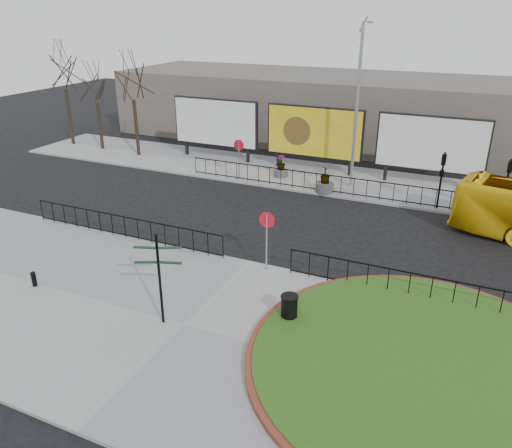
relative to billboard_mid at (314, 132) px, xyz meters
The scene contains 25 objects.
ground 13.31m from the billboard_mid, 83.40° to the right, with size 90.00×90.00×0.00m, color black.
pavement_near 18.21m from the billboard_mid, 85.23° to the right, with size 30.00×10.00×0.12m, color gray.
pavement_far 3.10m from the billboard_mid, 32.94° to the right, with size 44.00×6.00×0.12m, color gray.
brick_edge 19.36m from the billboard_mid, 62.06° to the right, with size 10.40×10.40×0.18m, color brown.
grass_lawn 19.36m from the billboard_mid, 62.06° to the right, with size 10.00×10.00×0.22m, color #1D4311.
railing_near_left 14.15m from the billboard_mid, 108.73° to the right, with size 10.00×0.10×1.10m, color black, non-canonical shape.
railing_near_right 15.62m from the billboard_mid, 58.92° to the right, with size 9.00×0.10×1.10m, color black, non-canonical shape.
railing_far 4.84m from the billboard_mid, 55.75° to the right, with size 18.00×0.10×1.10m, color black, non-canonical shape.
speed_sign_far 5.04m from the billboard_mid, 134.46° to the right, with size 0.64×0.07×2.47m.
speed_sign_near 13.62m from the billboard_mid, 79.41° to the right, with size 0.64×0.07×2.47m.
billboard_left 7.00m from the billboard_mid, behind, with size 6.20×0.31×4.10m.
billboard_mid is the anchor object (origin of this frame).
billboard_right 7.00m from the billboard_mid, ahead, with size 6.20×0.31×4.10m.
lamp_post 4.23m from the billboard_mid, 33.25° to the right, with size 0.74×0.18×9.23m.
signal_pole_a 8.80m from the billboard_mid, 24.42° to the right, with size 0.22×0.26×3.00m.
signal_pole_b 11.60m from the billboard_mid, 18.28° to the right, with size 0.22×0.26×3.00m.
tree_left 12.63m from the billboard_mid, behind, with size 2.00×2.00×7.00m, color #2D2119, non-canonical shape.
tree_mid 16.05m from the billboard_mid, behind, with size 2.00×2.00×6.20m, color #2D2119, non-canonical shape.
tree_far 19.07m from the billboard_mid, behind, with size 2.00×2.00×7.50m, color #2D2119, non-canonical shape.
building_backdrop 9.15m from the billboard_mid, 80.57° to the left, with size 40.00×10.00×5.00m, color #5B5850.
fingerpost_sign 18.15m from the billboard_mid, 87.48° to the right, with size 1.47×0.79×3.24m.
bollard 18.92m from the billboard_mid, 105.26° to the right, with size 0.20×0.20×0.61m.
litter_bin 17.12m from the billboard_mid, 74.30° to the right, with size 0.59×0.59×0.98m.
planter_a 3.13m from the billboard_mid, 125.51° to the right, with size 0.86×0.86×1.35m.
planter_b 4.48m from the billboard_mid, 62.09° to the right, with size 1.03×1.03×1.53m.
Camera 1 is at (7.86, -16.60, 9.74)m, focal length 35.00 mm.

